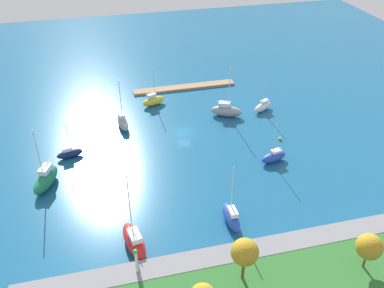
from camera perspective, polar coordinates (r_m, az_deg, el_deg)
water at (r=81.43m, az=-1.11°, el=1.57°), size 160.00×160.00×0.00m
pier_dock at (r=98.19m, az=-1.06°, el=7.64°), size 23.49×2.44×0.51m
breakwater at (r=57.22m, az=6.46°, el=-14.57°), size 57.02×3.21×1.35m
harbor_beacon at (r=53.04m, az=-7.54°, el=-15.11°), size 0.56×0.56×3.73m
park_tree_mideast at (r=56.36m, az=22.77°, el=-12.66°), size 3.23×3.23×5.09m
park_tree_midwest at (r=50.73m, az=7.12°, el=-14.28°), size 3.30×3.30×6.08m
sailboat_gray_near_pier at (r=86.57m, az=4.65°, el=4.52°), size 6.71×4.71×10.90m
sailboat_blue_west_end at (r=61.31m, az=5.30°, el=-9.71°), size 1.83×5.76×9.74m
sailboat_yellow_inner_mooring at (r=90.86m, az=-5.21°, el=5.85°), size 5.41×3.17×8.29m
sailboat_green_center_basin at (r=71.14m, az=-19.11°, el=-4.49°), size 4.86×7.24×10.80m
sailboat_white_lone_north at (r=89.66m, az=9.54°, el=5.02°), size 4.93×3.58×8.00m
sailboat_red_east_end at (r=58.22m, az=-7.81°, el=-12.75°), size 3.54×7.31×12.00m
sailboat_navy_lone_south at (r=77.07m, az=-16.15°, el=-1.20°), size 4.81×2.42×7.01m
sailboat_gray_outer_mooring at (r=83.63m, az=-9.34°, el=2.97°), size 2.37×6.08×10.17m
sailboat_blue_off_beacon at (r=74.27m, az=10.95°, el=-1.70°), size 5.09×2.75×7.79m
mooring_buoy_yellow at (r=80.74m, az=11.79°, el=0.73°), size 0.61×0.61×0.61m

